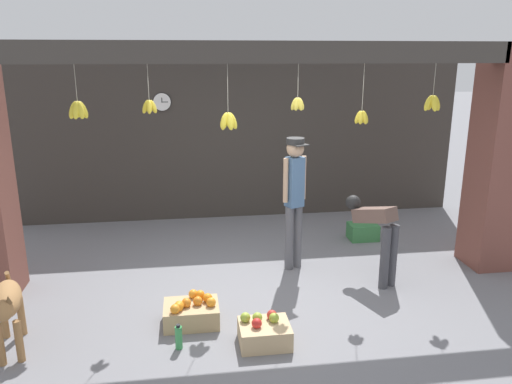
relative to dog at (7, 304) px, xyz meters
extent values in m
plane|color=slate|center=(2.54, 0.98, -0.50)|extent=(60.00, 60.00, 0.00)
cube|color=#38332D|center=(2.54, 3.84, 0.94)|extent=(7.68, 0.12, 2.88)
cube|color=brown|center=(5.73, 1.28, 0.94)|extent=(0.70, 0.60, 2.88)
cube|color=#3D3833|center=(2.54, 1.10, 2.26)|extent=(5.78, 0.24, 0.24)
cylinder|color=#B2AD99|center=(0.57, 1.15, 1.95)|extent=(0.01, 0.01, 0.39)
ellipsoid|color=yellow|center=(0.62, 1.15, 1.66)|extent=(0.14, 0.07, 0.21)
ellipsoid|color=yellow|center=(0.60, 1.19, 1.66)|extent=(0.12, 0.12, 0.22)
ellipsoid|color=yellow|center=(0.56, 1.20, 1.66)|extent=(0.09, 0.14, 0.21)
ellipsoid|color=yellow|center=(0.52, 1.17, 1.66)|extent=(0.13, 0.10, 0.22)
ellipsoid|color=yellow|center=(0.52, 1.12, 1.66)|extent=(0.13, 0.10, 0.22)
ellipsoid|color=yellow|center=(0.56, 1.10, 1.66)|extent=(0.09, 0.14, 0.21)
ellipsoid|color=yellow|center=(0.60, 1.11, 1.66)|extent=(0.12, 0.12, 0.22)
cylinder|color=#B2AD99|center=(1.33, 1.14, 1.95)|extent=(0.01, 0.01, 0.38)
ellipsoid|color=yellow|center=(1.37, 1.14, 1.69)|extent=(0.11, 0.06, 0.16)
ellipsoid|color=yellow|center=(1.33, 1.18, 1.69)|extent=(0.06, 0.11, 0.16)
ellipsoid|color=yellow|center=(1.29, 1.14, 1.69)|extent=(0.11, 0.06, 0.16)
ellipsoid|color=yellow|center=(1.33, 1.10, 1.69)|extent=(0.06, 0.11, 0.16)
cylinder|color=#B2AD99|center=(2.19, 1.15, 1.88)|extent=(0.01, 0.01, 0.53)
ellipsoid|color=yellow|center=(2.24, 1.15, 1.52)|extent=(0.14, 0.07, 0.21)
ellipsoid|color=yellow|center=(2.21, 1.20, 1.52)|extent=(0.10, 0.14, 0.22)
ellipsoid|color=yellow|center=(2.15, 1.18, 1.52)|extent=(0.13, 0.11, 0.22)
ellipsoid|color=yellow|center=(2.15, 1.12, 1.52)|extent=(0.13, 0.11, 0.22)
ellipsoid|color=yellow|center=(2.21, 1.10, 1.52)|extent=(0.10, 0.14, 0.22)
cylinder|color=#B2AD99|center=(2.97, 1.07, 1.96)|extent=(0.01, 0.01, 0.37)
ellipsoid|color=yellow|center=(3.01, 1.07, 1.70)|extent=(0.10, 0.06, 0.16)
ellipsoid|color=yellow|center=(2.99, 1.10, 1.70)|extent=(0.08, 0.10, 0.17)
ellipsoid|color=yellow|center=(2.95, 1.10, 1.70)|extent=(0.08, 0.10, 0.17)
ellipsoid|color=yellow|center=(2.93, 1.07, 1.70)|extent=(0.10, 0.06, 0.16)
ellipsoid|color=yellow|center=(2.95, 1.03, 1.70)|extent=(0.08, 0.10, 0.17)
ellipsoid|color=yellow|center=(2.99, 1.03, 1.70)|extent=(0.08, 0.10, 0.17)
cylinder|color=#B2AD99|center=(3.75, 1.13, 1.88)|extent=(0.01, 0.01, 0.54)
ellipsoid|color=yellow|center=(3.79, 1.13, 1.53)|extent=(0.11, 0.06, 0.17)
ellipsoid|color=yellow|center=(3.77, 1.16, 1.53)|extent=(0.09, 0.10, 0.18)
ellipsoid|color=yellow|center=(3.73, 1.16, 1.53)|extent=(0.09, 0.10, 0.18)
ellipsoid|color=yellow|center=(3.71, 1.13, 1.53)|extent=(0.11, 0.06, 0.17)
ellipsoid|color=yellow|center=(3.73, 1.09, 1.53)|extent=(0.09, 0.10, 0.18)
ellipsoid|color=yellow|center=(3.77, 1.09, 1.53)|extent=(0.09, 0.10, 0.18)
cylinder|color=#B2AD99|center=(4.58, 1.07, 1.96)|extent=(0.01, 0.01, 0.36)
ellipsoid|color=yellow|center=(4.63, 1.07, 1.69)|extent=(0.13, 0.07, 0.20)
ellipsoid|color=yellow|center=(4.58, 1.12, 1.69)|extent=(0.07, 0.13, 0.20)
ellipsoid|color=yellow|center=(4.53, 1.07, 1.69)|extent=(0.13, 0.07, 0.20)
ellipsoid|color=yellow|center=(4.58, 1.02, 1.69)|extent=(0.07, 0.13, 0.20)
ellipsoid|color=#9E7042|center=(-0.01, 0.04, 0.03)|extent=(0.41, 0.70, 0.26)
cylinder|color=#9E7042|center=(0.13, -0.18, -0.29)|extent=(0.07, 0.07, 0.41)
cylinder|color=#9E7042|center=(-0.03, -0.22, -0.29)|extent=(0.07, 0.07, 0.41)
cylinder|color=#9E7042|center=(0.00, 0.30, -0.29)|extent=(0.07, 0.07, 0.41)
cylinder|color=#9E7042|center=(-0.15, 0.26, -0.29)|extent=(0.07, 0.07, 0.41)
ellipsoid|color=#9E7042|center=(0.08, -0.31, 0.09)|extent=(0.22, 0.27, 0.18)
cone|color=brown|center=(0.13, -0.30, 0.19)|extent=(0.06, 0.06, 0.07)
cylinder|color=#9E7042|center=(-0.10, 0.39, 0.06)|extent=(0.09, 0.21, 0.27)
cylinder|color=#56565B|center=(3.12, 1.55, -0.07)|extent=(0.11, 0.11, 0.85)
cylinder|color=#56565B|center=(2.99, 1.49, -0.07)|extent=(0.11, 0.11, 0.85)
cube|color=#4C7099|center=(3.05, 1.52, 0.68)|extent=(0.25, 0.24, 0.64)
cylinder|color=tan|center=(3.18, 1.58, 0.72)|extent=(0.06, 0.06, 0.56)
cylinder|color=tan|center=(2.93, 1.46, 0.72)|extent=(0.06, 0.06, 0.56)
sphere|color=tan|center=(3.05, 1.52, 1.11)|extent=(0.22, 0.22, 0.22)
cylinder|color=#2D2D2D|center=(3.05, 1.52, 1.20)|extent=(0.23, 0.23, 0.08)
cube|color=#2D2D2D|center=(3.10, 1.42, 1.17)|extent=(0.22, 0.19, 0.01)
cylinder|color=#424247|center=(4.01, 0.78, -0.11)|extent=(0.11, 0.11, 0.78)
cylinder|color=#424247|center=(4.14, 0.84, -0.11)|extent=(0.11, 0.11, 0.78)
cube|color=brown|center=(3.95, 1.05, 0.35)|extent=(0.46, 0.61, 0.31)
sphere|color=black|center=(3.79, 1.37, 0.42)|extent=(0.19, 0.19, 0.19)
cube|color=tan|center=(1.70, 0.28, -0.39)|extent=(0.57, 0.43, 0.21)
sphere|color=orange|center=(1.65, 0.24, -0.24)|extent=(0.10, 0.10, 0.10)
sphere|color=orange|center=(1.90, 0.22, -0.24)|extent=(0.10, 0.10, 0.10)
sphere|color=orange|center=(1.80, 0.40, -0.24)|extent=(0.10, 0.10, 0.10)
sphere|color=orange|center=(1.87, 0.32, -0.24)|extent=(0.10, 0.10, 0.10)
sphere|color=orange|center=(1.57, 0.17, -0.24)|extent=(0.10, 0.10, 0.10)
sphere|color=orange|center=(1.77, 0.26, -0.24)|extent=(0.10, 0.10, 0.10)
sphere|color=orange|center=(1.54, 0.13, -0.24)|extent=(0.10, 0.10, 0.10)
sphere|color=orange|center=(1.58, 0.19, -0.24)|extent=(0.10, 0.10, 0.10)
sphere|color=orange|center=(1.72, 0.43, -0.24)|extent=(0.10, 0.10, 0.10)
cube|color=tan|center=(2.40, -0.21, -0.39)|extent=(0.49, 0.41, 0.21)
sphere|color=#99B238|center=(2.34, -0.14, -0.25)|extent=(0.10, 0.10, 0.10)
sphere|color=red|center=(2.32, -0.25, -0.25)|extent=(0.10, 0.10, 0.10)
sphere|color=red|center=(2.49, -0.12, -0.25)|extent=(0.10, 0.10, 0.10)
sphere|color=#99B238|center=(2.22, -0.13, -0.25)|extent=(0.10, 0.10, 0.10)
sphere|color=#99B238|center=(2.50, -0.18, -0.25)|extent=(0.10, 0.10, 0.10)
cube|color=#387A42|center=(4.34, 2.40, -0.37)|extent=(0.43, 0.32, 0.25)
cylinder|color=#38934C|center=(1.57, -0.18, -0.38)|extent=(0.07, 0.07, 0.23)
cylinder|color=black|center=(1.57, -0.18, -0.25)|extent=(0.04, 0.04, 0.03)
cylinder|color=black|center=(1.35, 3.78, 1.50)|extent=(0.29, 0.01, 0.29)
cylinder|color=white|center=(1.35, 3.76, 1.50)|extent=(0.28, 0.02, 0.28)
cube|color=black|center=(1.35, 3.75, 1.53)|extent=(0.01, 0.01, 0.08)
cube|color=black|center=(1.39, 3.75, 1.50)|extent=(0.11, 0.01, 0.01)
camera|label=1|loc=(1.71, -4.48, 2.25)|focal=35.00mm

